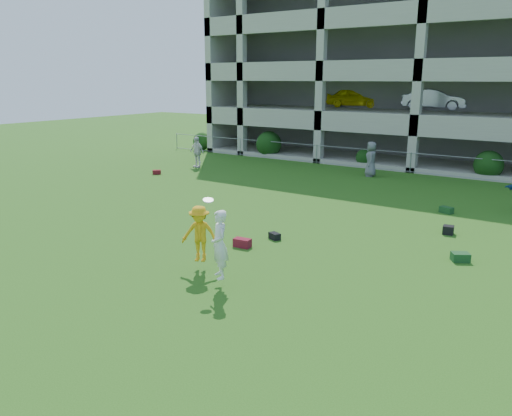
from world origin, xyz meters
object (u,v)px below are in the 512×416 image
Objects in this scene: parking_garage at (456,67)px; bystander_b at (197,152)px; bystander_c at (371,159)px; crate_d at (448,230)px; frisbee_contest at (206,237)px.

bystander_b is at bearing -128.81° from parking_garage.
bystander_c is 10.64m from crate_d.
parking_garage reaches higher than bystander_b.
bystander_b is 18.78m from parking_garage.
crate_d is at bearing -13.17° from bystander_b.
parking_garage is at bearing 103.69° from crate_d.
frisbee_contest is at bearing -43.13° from bystander_b.
bystander_c reaches higher than crate_d.
parking_garage reaches higher than frisbee_contest.
parking_garage is (1.51, 10.91, 5.05)m from bystander_c.
bystander_c is at bearing -97.88° from parking_garage.
bystander_c is (9.82, 3.18, 0.02)m from bystander_b.
frisbee_contest is at bearing -121.07° from crate_d.
parking_garage is (-4.74, 19.47, 5.86)m from crate_d.
bystander_b is at bearing 161.48° from crate_d.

